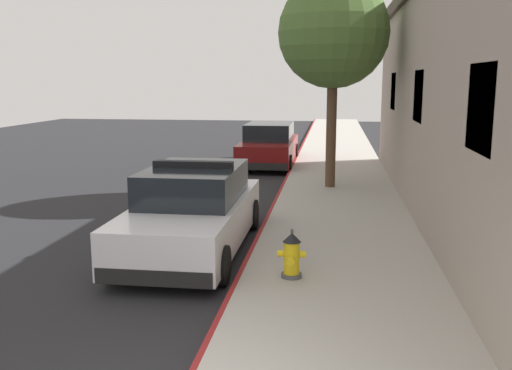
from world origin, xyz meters
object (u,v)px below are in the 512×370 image
(police_cruiser, at_px, (193,212))
(street_tree, at_px, (334,33))
(fire_hydrant, at_px, (292,255))
(parked_car_silver_ahead, at_px, (269,146))

(police_cruiser, relative_size, street_tree, 0.84)
(police_cruiser, bearing_deg, fire_hydrant, -40.80)
(parked_car_silver_ahead, distance_m, street_tree, 6.50)
(parked_car_silver_ahead, xyz_separation_m, fire_hydrant, (1.76, -12.56, -0.23))
(police_cruiser, bearing_deg, street_tree, 67.58)
(police_cruiser, xyz_separation_m, parked_car_silver_ahead, (0.19, 10.88, -0.00))
(fire_hydrant, bearing_deg, parked_car_silver_ahead, 97.98)
(street_tree, bearing_deg, parked_car_silver_ahead, 115.19)
(fire_hydrant, distance_m, street_tree, 8.63)
(police_cruiser, distance_m, parked_car_silver_ahead, 10.88)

